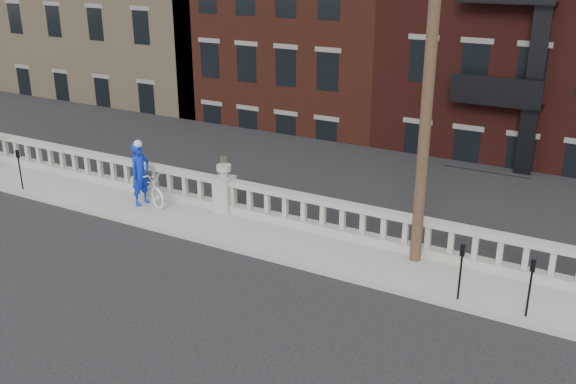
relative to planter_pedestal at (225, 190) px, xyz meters
name	(u,v)px	position (x,y,z in m)	size (l,w,h in m)	color
ground	(138,266)	(0.00, -3.95, -0.83)	(120.00, 120.00, 0.00)	black
sidewalk	(207,223)	(0.00, -0.95, -0.76)	(32.00, 2.20, 0.15)	#9A988F
balustrade	(225,195)	(0.00, 0.00, -0.19)	(28.00, 0.34, 1.03)	#9A988F
planter_pedestal	(225,190)	(0.00, 0.00, 0.00)	(0.55, 0.55, 1.76)	#9A988F
lower_level	(438,51)	(0.56, 19.09, 1.80)	(80.00, 44.00, 20.80)	#605E59
utility_pole	(430,62)	(6.20, -0.35, 4.41)	(1.60, 0.28, 10.00)	#422D1E
parking_meter_b	(19,165)	(-7.00, -1.80, 0.17)	(0.10, 0.09, 1.36)	black
parking_meter_c	(461,266)	(7.72, -1.80, 0.17)	(0.10, 0.09, 1.36)	black
parking_meter_d	(531,282)	(9.22, -1.80, 0.17)	(0.10, 0.09, 1.36)	black
bicycle	(147,186)	(-2.52, -0.66, -0.13)	(0.74, 2.11, 1.11)	white
cyclist	(140,174)	(-2.57, -0.84, 0.31)	(0.72, 0.47, 1.98)	#0C29BE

